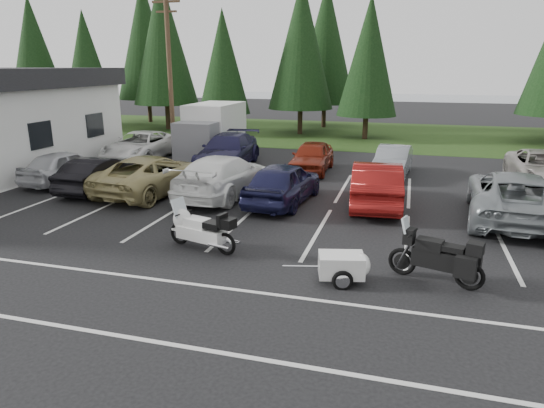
{
  "coord_description": "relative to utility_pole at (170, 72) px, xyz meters",
  "views": [
    {
      "loc": [
        3.03,
        -13.17,
        5.04
      ],
      "look_at": [
        -0.56,
        -0.5,
        1.26
      ],
      "focal_mm": 32.0,
      "sensor_mm": 36.0,
      "label": 1
    }
  ],
  "objects": [
    {
      "name": "box_truck",
      "position": [
        2.0,
        0.5,
        -3.25
      ],
      "size": [
        2.4,
        5.6,
        2.9
      ],
      "primitive_type": null,
      "color": "silver",
      "rests_on": "ground"
    },
    {
      "name": "grass_strip",
      "position": [
        10.0,
        12.0,
        -4.69
      ],
      "size": [
        80.0,
        16.0,
        0.01
      ],
      "primitive_type": "cube",
      "color": "#1B3711",
      "rests_on": "ground"
    },
    {
      "name": "touring_motorcycle",
      "position": [
        7.61,
        -13.32,
        -3.99
      ],
      "size": [
        2.67,
        1.43,
        1.41
      ],
      "primitive_type": null,
      "rotation": [
        0.0,
        0.0,
        -0.27
      ],
      "color": "silver",
      "rests_on": "ground"
    },
    {
      "name": "car_near_5",
      "position": [
        12.0,
        -7.39,
        -3.87
      ],
      "size": [
        2.11,
        5.11,
        1.65
      ],
      "primitive_type": "imported",
      "rotation": [
        0.0,
        0.0,
        3.22
      ],
      "color": "maroon",
      "rests_on": "ground"
    },
    {
      "name": "utility_pole",
      "position": [
        0.0,
        0.0,
        0.0
      ],
      "size": [
        1.6,
        0.26,
        9.0
      ],
      "color": "#473321",
      "rests_on": "ground"
    },
    {
      "name": "car_near_3",
      "position": [
        6.05,
        -7.63,
        -3.88
      ],
      "size": [
        2.75,
        5.79,
        1.63
      ],
      "primitive_type": "imported",
      "rotation": [
        0.0,
        0.0,
        3.06
      ],
      "color": "white",
      "rests_on": "ground"
    },
    {
      "name": "conifer_back_a",
      "position": [
        -10.0,
        15.0,
        2.49
      ],
      "size": [
        5.28,
        5.28,
        12.3
      ],
      "color": "#332316",
      "rests_on": "ground"
    },
    {
      "name": "car_near_1",
      "position": [
        0.8,
        -8.27,
        -3.99
      ],
      "size": [
        1.57,
        4.31,
        1.41
      ],
      "primitive_type": "imported",
      "rotation": [
        0.0,
        0.0,
        3.16
      ],
      "color": "black",
      "rests_on": "ground"
    },
    {
      "name": "car_near_0",
      "position": [
        -1.55,
        -7.42,
        -3.96
      ],
      "size": [
        1.99,
        4.4,
        1.47
      ],
      "primitive_type": "imported",
      "rotation": [
        0.0,
        0.0,
        3.08
      ],
      "color": "silver",
      "rests_on": "ground"
    },
    {
      "name": "car_far_1",
      "position": [
        4.16,
        -2.21,
        -3.87
      ],
      "size": [
        2.68,
        5.85,
        1.66
      ],
      "primitive_type": "imported",
      "rotation": [
        0.0,
        0.0,
        0.06
      ],
      "color": "#1A183C",
      "rests_on": "ground"
    },
    {
      "name": "conifer_5",
      "position": [
        10.0,
        9.6,
        0.93
      ],
      "size": [
        4.14,
        4.14,
        9.63
      ],
      "color": "#332316",
      "rests_on": "ground"
    },
    {
      "name": "cargo_trailer",
      "position": [
        11.7,
        -14.39,
        -4.34
      ],
      "size": [
        1.71,
        1.21,
        0.72
      ],
      "primitive_type": null,
      "rotation": [
        0.0,
        0.0,
        0.24
      ],
      "color": "white",
      "rests_on": "ground"
    },
    {
      "name": "ground",
      "position": [
        10.0,
        -12.0,
        -4.7
      ],
      "size": [
        120.0,
        120.0,
        0.0
      ],
      "primitive_type": "plane",
      "color": "black",
      "rests_on": "ground"
    },
    {
      "name": "car_far_0",
      "position": [
        -1.13,
        -1.75,
        -3.93
      ],
      "size": [
        2.84,
        5.67,
        1.54
      ],
      "primitive_type": "imported",
      "rotation": [
        0.0,
        0.0,
        0.05
      ],
      "color": "white",
      "rests_on": "ground"
    },
    {
      "name": "car_near_2",
      "position": [
        3.09,
        -7.97,
        -3.92
      ],
      "size": [
        3.14,
        5.82,
        1.55
      ],
      "primitive_type": "imported",
      "rotation": [
        0.0,
        0.0,
        3.04
      ],
      "color": "tan",
      "rests_on": "ground"
    },
    {
      "name": "adventure_motorcycle",
      "position": [
        13.86,
        -13.79,
        -3.93
      ],
      "size": [
        2.67,
        1.59,
        1.54
      ],
      "primitive_type": null,
      "rotation": [
        0.0,
        0.0,
        -0.3
      ],
      "color": "black",
      "rests_on": "ground"
    },
    {
      "name": "conifer_1",
      "position": [
        -12.0,
        9.2,
        0.69
      ],
      "size": [
        3.96,
        3.96,
        9.22
      ],
      "color": "#332316",
      "rests_on": "ground"
    },
    {
      "name": "stall_markings",
      "position": [
        10.0,
        -10.0,
        -4.69
      ],
      "size": [
        32.0,
        16.0,
        0.01
      ],
      "primitive_type": "cube",
      "color": "silver",
      "rests_on": "ground"
    },
    {
      "name": "conifer_2",
      "position": [
        -6.0,
        10.8,
        2.25
      ],
      "size": [
        5.1,
        5.1,
        11.89
      ],
      "color": "#332316",
      "rests_on": "ground"
    },
    {
      "name": "conifer_0",
      "position": [
        -18.0,
        10.5,
        1.53
      ],
      "size": [
        4.58,
        4.58,
        10.66
      ],
      "color": "#332316",
      "rests_on": "ground"
    },
    {
      "name": "car_far_3",
      "position": [
        12.38,
        -1.97,
        -4.01
      ],
      "size": [
        1.8,
        4.28,
        1.38
      ],
      "primitive_type": "imported",
      "rotation": [
        0.0,
        0.0,
        -0.08
      ],
      "color": "gray",
      "rests_on": "ground"
    },
    {
      "name": "car_far_4",
      "position": [
        18.74,
        -2.0,
        -3.98
      ],
      "size": [
        2.47,
        5.23,
        1.44
      ],
      "primitive_type": "imported",
      "rotation": [
        0.0,
        0.0,
        0.01
      ],
      "color": "#9D9790",
      "rests_on": "ground"
    },
    {
      "name": "car_near_4",
      "position": [
        8.61,
        -8.06,
        -3.9
      ],
      "size": [
        2.29,
        4.83,
        1.6
      ],
      "primitive_type": "imported",
      "rotation": [
        0.0,
        0.0,
        3.05
      ],
      "color": "#161739",
      "rests_on": "ground"
    },
    {
      "name": "car_near_6",
      "position": [
        16.53,
        -7.94,
        -3.87
      ],
      "size": [
        3.28,
        6.2,
        1.66
      ],
      "primitive_type": "imported",
      "rotation": [
        0.0,
        0.0,
        3.05
      ],
      "color": "gray",
      "rests_on": "ground"
    },
    {
      "name": "conifer_back_b",
      "position": [
        6.0,
        15.5,
        2.07
      ],
      "size": [
        4.97,
        4.97,
        11.58
      ],
      "color": "#332316",
      "rests_on": "ground"
    },
    {
      "name": "conifer_3",
      "position": [
        -0.5,
        9.4,
        0.57
      ],
      "size": [
        3.87,
        3.87,
        9.02
      ],
      "color": "#332316",
      "rests_on": "ground"
    },
    {
      "name": "conifer_4",
      "position": [
        5.0,
        10.9,
        1.83
      ],
      "size": [
        4.8,
        4.8,
        11.17
      ],
      "color": "#332316",
      "rests_on": "ground"
    },
    {
      "name": "car_far_2",
      "position": [
        8.54,
        -2.21,
        -3.96
      ],
      "size": [
        1.78,
        4.34,
        1.47
      ],
      "primitive_type": "imported",
      "rotation": [
        0.0,
        0.0,
        0.01
      ],
      "color": "maroon",
      "rests_on": "ground"
    },
    {
      "name": "lake_water",
      "position": [
        14.0,
        43.0,
        -4.7
      ],
      "size": [
        70.0,
        50.0,
        0.02
      ],
      "primitive_type": "cube",
      "color": "slate",
      "rests_on": "ground"
    }
  ]
}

